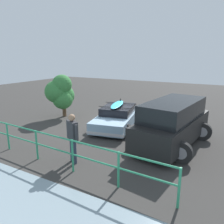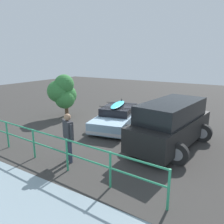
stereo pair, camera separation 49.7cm
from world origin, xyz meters
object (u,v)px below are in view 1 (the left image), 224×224
at_px(sedan_car, 117,117).
at_px(bush_near_left, 61,93).
at_px(person_bystander, 72,134).
at_px(suv_car, 173,123).

xyz_separation_m(sedan_car, bush_near_left, (3.87, 0.14, 1.00)).
xyz_separation_m(person_bystander, bush_near_left, (4.44, -4.43, 0.45)).
height_order(suv_car, person_bystander, suv_car).
height_order(sedan_car, bush_near_left, bush_near_left).
bearing_deg(sedan_car, bush_near_left, 2.10).
bearing_deg(suv_car, person_bystander, 50.93).
xyz_separation_m(suv_car, bush_near_left, (7.18, -1.06, 0.53)).
bearing_deg(sedan_car, person_bystander, 97.12).
distance_m(sedan_car, bush_near_left, 4.00).
relative_size(sedan_car, person_bystander, 2.52).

